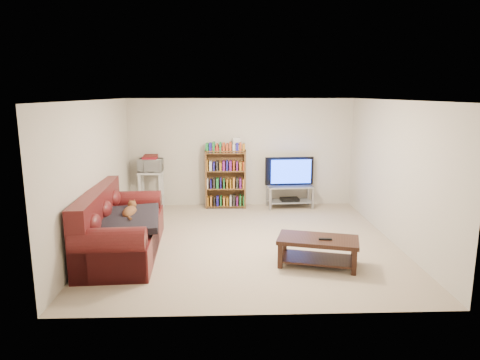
{
  "coord_description": "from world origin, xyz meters",
  "views": [
    {
      "loc": [
        -0.36,
        -7.01,
        2.51
      ],
      "look_at": [
        -0.1,
        0.4,
        1.0
      ],
      "focal_mm": 32.0,
      "sensor_mm": 36.0,
      "label": 1
    }
  ],
  "objects_px": {
    "tv_stand": "(290,193)",
    "bookshelf": "(226,178)",
    "sofa": "(117,231)",
    "coffee_table": "(318,246)"
  },
  "relations": [
    {
      "from": "coffee_table",
      "to": "tv_stand",
      "type": "relative_size",
      "value": 1.24
    },
    {
      "from": "sofa",
      "to": "bookshelf",
      "type": "bearing_deg",
      "value": 54.3
    },
    {
      "from": "sofa",
      "to": "coffee_table",
      "type": "bearing_deg",
      "value": -14.57
    },
    {
      "from": "tv_stand",
      "to": "bookshelf",
      "type": "xyz_separation_m",
      "value": [
        -1.42,
        0.07,
        0.33
      ]
    },
    {
      "from": "sofa",
      "to": "coffee_table",
      "type": "relative_size",
      "value": 1.94
    },
    {
      "from": "sofa",
      "to": "tv_stand",
      "type": "bearing_deg",
      "value": 36.83
    },
    {
      "from": "coffee_table",
      "to": "tv_stand",
      "type": "bearing_deg",
      "value": 104.24
    },
    {
      "from": "coffee_table",
      "to": "sofa",
      "type": "bearing_deg",
      "value": -175.9
    },
    {
      "from": "bookshelf",
      "to": "sofa",
      "type": "bearing_deg",
      "value": -121.01
    },
    {
      "from": "tv_stand",
      "to": "coffee_table",
      "type": "bearing_deg",
      "value": -94.83
    }
  ]
}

